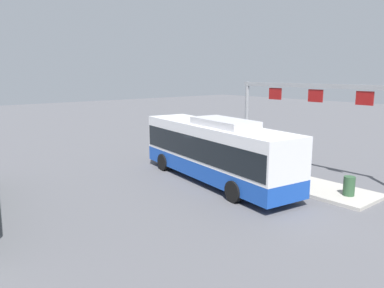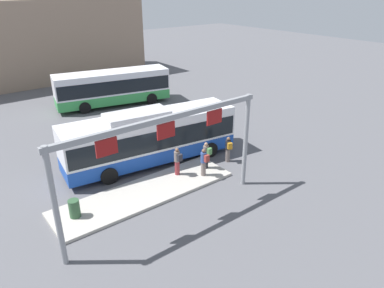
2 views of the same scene
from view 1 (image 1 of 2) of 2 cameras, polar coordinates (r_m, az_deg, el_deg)
name	(u,v)px [view 1 (image 1 of 2)]	position (r m, az deg, el deg)	size (l,w,h in m)	color
ground_plane	(214,181)	(20.33, 3.41, -5.69)	(120.00, 120.00, 0.00)	#56565B
platform_curb	(282,179)	(21.01, 13.56, -5.21)	(10.00, 2.80, 0.16)	#B2ADA3
bus_main	(215,148)	(19.89, 3.48, -0.68)	(10.98, 3.92, 3.46)	#1947AD
person_boarding	(207,148)	(24.73, 2.25, -0.59)	(0.47, 0.59, 1.67)	slate
person_waiting_near	(242,150)	(23.40, 7.57, -0.93)	(0.36, 0.54, 1.67)	slate
person_waiting_mid	(227,150)	(23.44, 5.35, -0.86)	(0.41, 0.57, 1.67)	black
person_waiting_far	(244,155)	(21.93, 7.94, -1.73)	(0.35, 0.53, 1.67)	maroon
platform_sign_gantry	(315,108)	(22.24, 18.18, 5.23)	(10.52, 0.24, 5.20)	gray
trash_bin	(349,186)	(18.86, 22.79, -5.91)	(0.52, 0.52, 0.90)	#2D5133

